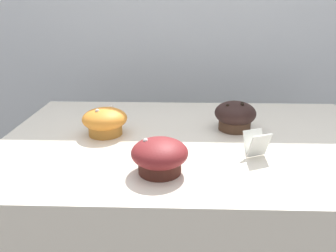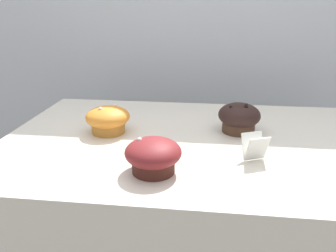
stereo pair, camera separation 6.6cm
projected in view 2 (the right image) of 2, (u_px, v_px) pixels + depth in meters
wall_back at (201, 94)px, 1.42m from camera, size 3.20×0.10×1.80m
muffin_front_center at (108, 119)px, 0.88m from camera, size 0.12×0.12×0.08m
muffin_back_left at (153, 155)px, 0.67m from camera, size 0.12×0.12×0.07m
muffin_back_right at (239, 118)px, 0.88m from camera, size 0.11×0.11×0.08m
price_card at (255, 147)px, 0.72m from camera, size 0.06×0.06×0.06m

